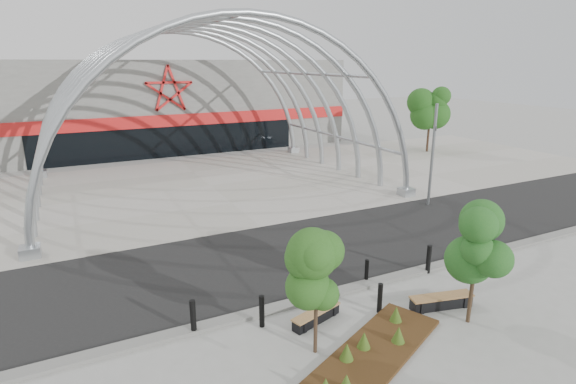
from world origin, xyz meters
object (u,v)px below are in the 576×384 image
object	(u,v)px
signal_pole	(433,153)
street_tree_1	(478,244)
bollard_2	(367,271)
bench_1	(441,302)
bench_0	(316,316)
street_tree_0	(317,274)

from	to	relation	value
signal_pole	street_tree_1	distance (m)	12.21
signal_pole	street_tree_1	world-z (taller)	signal_pole
bollard_2	bench_1	bearing A→B (deg)	-66.14
signal_pole	bench_0	xyz separation A→B (m)	(-11.70, -7.56, -2.79)
street_tree_0	street_tree_1	bearing A→B (deg)	-9.11
signal_pole	bollard_2	world-z (taller)	signal_pole
street_tree_0	bollard_2	size ratio (longest dim) A/B	3.73
signal_pole	street_tree_1	bearing A→B (deg)	-127.48
street_tree_1	bollard_2	distance (m)	4.40
bench_1	bollard_2	size ratio (longest dim) A/B	2.46
bench_0	bollard_2	distance (m)	3.34
street_tree_0	bench_1	xyz separation A→B (m)	(4.92, 0.19, -2.19)
street_tree_1	bench_1	size ratio (longest dim) A/B	1.66
signal_pole	street_tree_0	xyz separation A→B (m)	(-12.49, -8.87, -0.57)
street_tree_1	street_tree_0	bearing A→B (deg)	170.89
signal_pole	bollard_2	size ratio (longest dim) A/B	6.35
street_tree_0	street_tree_1	world-z (taller)	street_tree_1
bench_1	bollard_2	world-z (taller)	bollard_2
street_tree_1	bench_0	size ratio (longest dim) A/B	1.94
street_tree_1	bench_0	bearing A→B (deg)	153.61
bench_0	bollard_2	size ratio (longest dim) A/B	2.11
street_tree_0	bollard_2	xyz separation A→B (m)	(3.77, 2.78, -1.96)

